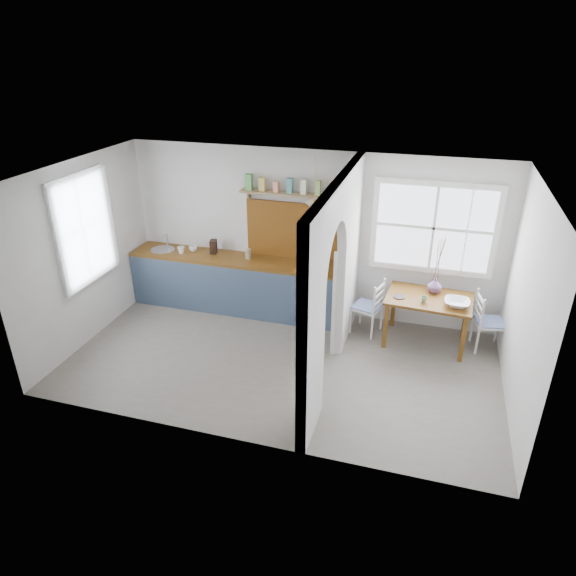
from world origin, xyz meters
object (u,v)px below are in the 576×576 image
(chair_left, at_px, (367,306))
(chair_right, at_px, (490,322))
(dining_table, at_px, (426,320))
(vase, at_px, (435,285))
(kettle, at_px, (309,261))

(chair_left, relative_size, chair_right, 1.00)
(dining_table, relative_size, chair_left, 1.37)
(chair_right, bearing_deg, vase, 72.18)
(kettle, height_order, vase, kettle)
(chair_left, bearing_deg, kettle, -77.70)
(chair_left, height_order, vase, vase)
(chair_left, xyz_separation_m, kettle, (-0.93, 0.06, 0.60))
(chair_left, bearing_deg, dining_table, 100.79)
(chair_left, bearing_deg, chair_right, 106.39)
(chair_left, relative_size, vase, 3.97)
(chair_right, relative_size, kettle, 3.28)
(chair_left, height_order, kettle, kettle)
(dining_table, bearing_deg, kettle, 179.56)
(kettle, bearing_deg, vase, 22.23)
(chair_right, bearing_deg, dining_table, 85.46)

